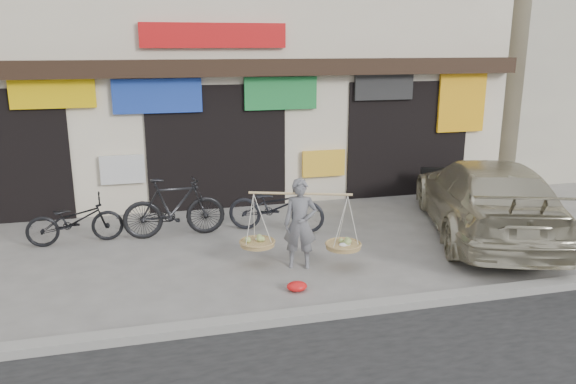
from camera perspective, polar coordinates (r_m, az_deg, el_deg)
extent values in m
plane|color=gray|center=(9.31, -4.12, -7.51)|extent=(70.00, 70.00, 0.00)
cube|color=gray|center=(7.51, -1.30, -12.74)|extent=(70.00, 0.25, 0.12)
cube|color=beige|center=(15.06, -8.99, 14.52)|extent=(14.00, 6.00, 7.00)
cube|color=black|center=(11.94, -7.37, 12.39)|extent=(14.00, 0.35, 0.35)
cube|color=black|center=(12.52, -7.34, 4.66)|extent=(3.00, 0.60, 2.70)
cube|color=black|center=(13.80, 11.61, 5.42)|extent=(3.00, 0.60, 2.70)
cube|color=yellow|center=(12.07, -22.79, 9.25)|extent=(1.60, 0.08, 0.60)
cube|color=#1E3FAD|center=(11.96, -13.11, 9.49)|extent=(1.80, 0.08, 0.70)
cube|color=#20853B|center=(12.30, -0.74, 10.00)|extent=(1.60, 0.08, 0.70)
cube|color=#252525|center=(13.06, 9.72, 10.52)|extent=(1.40, 0.08, 0.60)
cube|color=#FFAC13|center=(14.03, 17.23, 8.72)|extent=(1.20, 0.08, 1.40)
cube|color=silver|center=(12.18, -16.46, 2.21)|extent=(0.90, 0.08, 0.60)
cube|color=yellow|center=(12.80, 3.64, 2.92)|extent=(1.00, 0.08, 0.60)
cube|color=red|center=(12.00, -7.52, 15.50)|extent=(3.00, 0.08, 0.50)
imported|color=slate|center=(9.02, 1.25, -3.25)|extent=(0.62, 0.51, 1.47)
cylinder|color=tan|center=(8.88, 1.26, -0.17)|extent=(1.57, 0.58, 0.04)
cylinder|color=tan|center=(9.20, -3.13, -5.24)|extent=(0.56, 0.56, 0.07)
ellipsoid|color=#A5BF66|center=(9.18, -3.14, -4.89)|extent=(0.39, 0.39, 0.10)
cylinder|color=tan|center=(9.12, 5.64, -5.47)|extent=(0.56, 0.56, 0.07)
ellipsoid|color=#A5BF66|center=(9.10, 5.65, -5.12)|extent=(0.39, 0.39, 0.10)
imported|color=black|center=(10.88, -20.83, -2.69)|extent=(1.72, 0.72, 0.88)
imported|color=black|center=(10.72, -11.49, -1.54)|extent=(1.90, 0.58, 1.14)
imported|color=black|center=(10.83, -1.22, -1.48)|extent=(1.98, 1.38, 0.99)
imported|color=#BAB296|center=(11.22, 19.45, -0.53)|extent=(3.53, 5.39, 1.45)
cube|color=black|center=(13.50, 16.89, 1.41)|extent=(1.64, 0.64, 0.45)
cube|color=silver|center=(13.58, 16.80, 1.06)|extent=(0.43, 0.16, 0.12)
ellipsoid|color=red|center=(8.39, 0.91, -9.56)|extent=(0.31, 0.25, 0.14)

